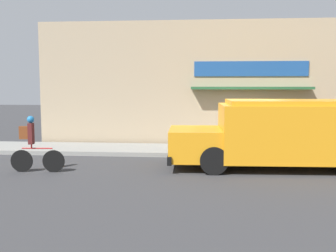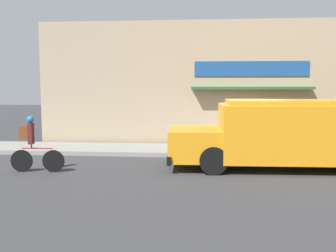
# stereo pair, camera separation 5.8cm
# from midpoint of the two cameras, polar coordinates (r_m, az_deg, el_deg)

# --- Properties ---
(ground_plane) EXTENTS (70.00, 70.00, 0.00)m
(ground_plane) POSITION_cam_midpoint_polar(r_m,az_deg,el_deg) (13.46, 10.89, -4.68)
(ground_plane) COLOR #38383A
(sidewalk) EXTENTS (28.00, 2.22, 0.15)m
(sidewalk) POSITION_cam_midpoint_polar(r_m,az_deg,el_deg) (14.53, 10.47, -3.59)
(sidewalk) COLOR gray
(sidewalk) RESTS_ON ground_plane
(storefront) EXTENTS (15.95, 0.79, 4.99)m
(storefront) POSITION_cam_midpoint_polar(r_m,az_deg,el_deg) (15.69, 10.25, 5.99)
(storefront) COLOR tan
(storefront) RESTS_ON ground_plane
(school_bus) EXTENTS (6.75, 2.77, 2.02)m
(school_bus) POSITION_cam_midpoint_polar(r_m,az_deg,el_deg) (12.12, 17.90, -0.93)
(school_bus) COLOR orange
(school_bus) RESTS_ON ground_plane
(cyclist) EXTENTS (1.54, 0.21, 1.60)m
(cyclist) POSITION_cam_midpoint_polar(r_m,az_deg,el_deg) (11.73, -18.90, -2.59)
(cyclist) COLOR black
(cyclist) RESTS_ON ground_plane
(trash_bin) EXTENTS (0.55, 0.55, 0.76)m
(trash_bin) POSITION_cam_midpoint_polar(r_m,az_deg,el_deg) (14.99, 21.62, -1.87)
(trash_bin) COLOR #38383D
(trash_bin) RESTS_ON sidewalk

